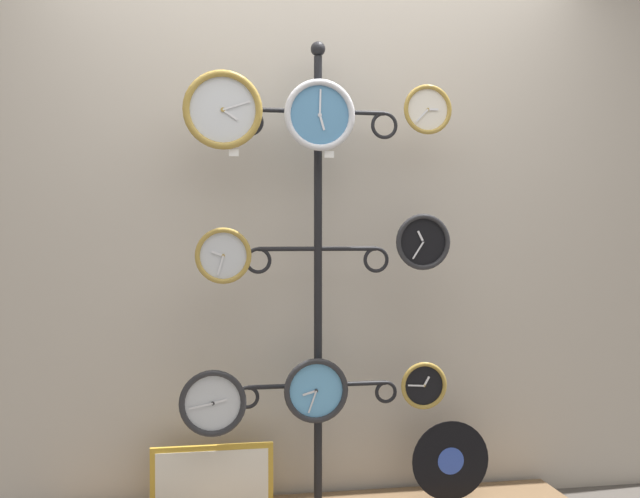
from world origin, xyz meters
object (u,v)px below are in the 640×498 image
Objects in this scene: clock_bottom_right at (424,385)px; clock_top_right at (427,110)px; vinyl_record at (451,461)px; display_stand at (318,366)px; clock_bottom_left at (213,403)px; clock_top_left at (223,110)px; clock_middle_right at (423,242)px; clock_bottom_center at (316,390)px; clock_middle_left at (223,256)px; clock_top_center at (320,115)px; picture_frame at (212,477)px.

clock_top_right is at bearing 48.58° from clock_bottom_right.
display_stand is at bearing 172.16° from vinyl_record.
clock_bottom_left is (-0.46, -0.10, -0.12)m from display_stand.
clock_top_left is 1.52× the size of clock_top_right.
clock_middle_right is 0.69× the size of vinyl_record.
clock_top_right is 1.05× the size of clock_bottom_right.
clock_middle_right is 0.88× the size of clock_bottom_center.
clock_middle_left is at bearing 21.29° from clock_bottom_left.
clock_middle_left is at bearing -169.12° from display_stand.
clock_middle_left is 0.61m from clock_bottom_left.
display_stand reaches higher than clock_middle_left.
clock_top_center is 1.27m from clock_bottom_left.
display_stand is 0.48m from clock_bottom_left.
clock_top_left is 0.88m from clock_top_right.
clock_top_center is 0.48m from clock_top_right.
clock_middle_right reaches higher than clock_bottom_left.
clock_bottom_left is 1.35× the size of clock_bottom_right.
clock_top_center is at bearing 4.06° from clock_bottom_center.
clock_bottom_left is at bearing -167.02° from clock_top_left.
display_stand is at bearing 167.00° from clock_middle_right.
display_stand reaches higher than clock_bottom_right.
display_stand is 6.28× the size of clock_top_left.
clock_top_right reaches higher than picture_frame.
clock_middle_right reaches higher than picture_frame.
clock_bottom_center reaches higher than clock_bottom_right.
picture_frame is at bearing -179.78° from display_stand.
clock_bottom_left reaches higher than picture_frame.
clock_top_left reaches higher than clock_bottom_left.
clock_bottom_left is (-0.45, -0.01, -1.19)m from clock_top_center.
clock_top_left is 0.94× the size of vinyl_record.
clock_top_right is 0.78× the size of clock_bottom_center.
clock_bottom_center is (0.39, -0.01, -1.17)m from clock_top_left.
clock_top_center is at bearing 178.68° from clock_middle_right.
clock_middle_right is at bearing -170.83° from vinyl_record.
vinyl_record is (0.99, -0.00, -0.90)m from clock_middle_left.
clock_bottom_left is 0.90m from clock_bottom_right.
clock_top_left is at bearing 179.32° from clock_top_center.
clock_top_center reaches higher than picture_frame.
vinyl_record is at bearing -0.02° from clock_middle_left.
clock_middle_right is at bearing -1.51° from clock_middle_left.
clock_middle_right is 1.18× the size of clock_bottom_right.
clock_middle_right is at bearing -1.14° from clock_bottom_center.
clock_middle_left reaches higher than picture_frame.
picture_frame is (-0.04, 0.08, -1.54)m from clock_top_left.
clock_bottom_left is at bearing -90.26° from picture_frame.
clock_top_right is (0.88, 0.01, 0.03)m from clock_top_left.
clock_top_left is 1.18× the size of clock_bottom_left.
clock_top_center is 1.24m from clock_bottom_right.
picture_frame is at bearing 173.87° from clock_bottom_right.
clock_bottom_left is 0.35m from picture_frame.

